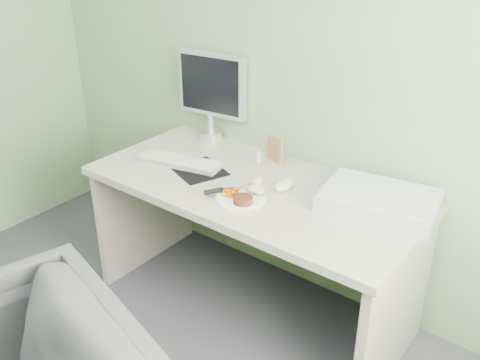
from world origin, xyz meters
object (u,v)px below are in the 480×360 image
Objects in this scene: scanner at (379,201)px; monitor at (212,92)px; plate at (241,198)px; desk at (252,217)px.

scanner is 0.99× the size of monitor.
monitor is (-0.56, 0.47, 0.27)m from plate.
plate is at bearing -160.17° from scanner.
monitor reaches higher than scanner.
scanner is (0.52, 0.29, 0.03)m from plate.
monitor is at bearing 148.45° from desk.
plate is at bearing -46.51° from monitor.
desk is 0.25m from plate.
monitor reaches higher than desk.
scanner is at bearing -15.66° from monitor.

